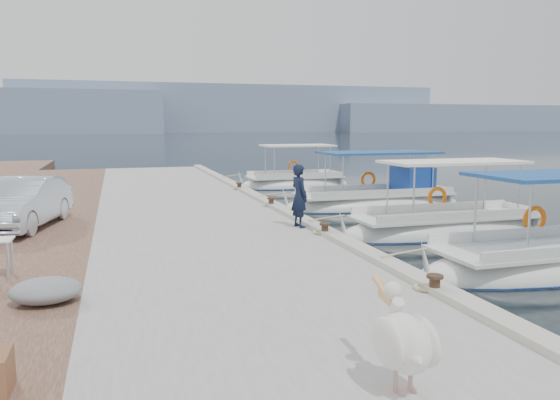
# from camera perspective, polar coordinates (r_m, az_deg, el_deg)

# --- Properties ---
(ground) EXTENTS (400.00, 400.00, 0.00)m
(ground) POSITION_cam_1_polar(r_m,az_deg,el_deg) (12.85, 8.61, -7.09)
(ground) COLOR black
(ground) RESTS_ON ground
(concrete_quay) EXTENTS (6.00, 40.00, 0.50)m
(concrete_quay) POSITION_cam_1_polar(r_m,az_deg,el_deg) (16.65, -8.31, -2.74)
(concrete_quay) COLOR gray
(concrete_quay) RESTS_ON ground
(quay_curb) EXTENTS (0.44, 40.00, 0.12)m
(quay_curb) POSITION_cam_1_polar(r_m,az_deg,el_deg) (17.22, 0.85, -1.25)
(quay_curb) COLOR #ACA598
(quay_curb) RESTS_ON concrete_quay
(cobblestone_strip) EXTENTS (4.00, 40.00, 0.50)m
(cobblestone_strip) POSITION_cam_1_polar(r_m,az_deg,el_deg) (16.69, -25.57, -3.42)
(cobblestone_strip) COLOR brown
(cobblestone_strip) RESTS_ON ground
(distant_hills) EXTENTS (330.00, 60.00, 18.00)m
(distant_hills) POSITION_cam_1_polar(r_m,az_deg,el_deg) (215.59, -7.53, 9.06)
(distant_hills) COLOR gray
(distant_hills) RESTS_ON ground
(fishing_caique_b) EXTENTS (7.08, 2.33, 2.83)m
(fishing_caique_b) POSITION_cam_1_polar(r_m,az_deg,el_deg) (13.97, 26.90, -6.13)
(fishing_caique_b) COLOR silver
(fishing_caique_b) RESTS_ON ground
(fishing_caique_c) EXTENTS (7.04, 2.09, 2.83)m
(fishing_caique_c) POSITION_cam_1_polar(r_m,az_deg,el_deg) (17.26, 16.91, -3.04)
(fishing_caique_c) COLOR silver
(fishing_caique_c) RESTS_ON ground
(fishing_caique_d) EXTENTS (7.68, 2.42, 2.83)m
(fishing_caique_d) POSITION_cam_1_polar(r_m,az_deg,el_deg) (22.14, 9.99, -0.28)
(fishing_caique_d) COLOR silver
(fishing_caique_d) RESTS_ON ground
(fishing_caique_e) EXTENTS (6.06, 2.35, 2.83)m
(fishing_caique_e) POSITION_cam_1_polar(r_m,az_deg,el_deg) (28.78, 1.53, 1.60)
(fishing_caique_e) COLOR silver
(fishing_caique_e) RESTS_ON ground
(mooring_bollards) EXTENTS (0.28, 20.28, 0.33)m
(mooring_bollards) POSITION_cam_1_polar(r_m,az_deg,el_deg) (13.90, 4.72, -2.95)
(mooring_bollards) COLOR black
(mooring_bollards) RESTS_ON concrete_quay
(pelican) EXTENTS (0.59, 1.42, 1.09)m
(pelican) POSITION_cam_1_polar(r_m,az_deg,el_deg) (6.08, 12.72, -14.03)
(pelican) COLOR tan
(pelican) RESTS_ON concrete_quay
(fisherman) EXTENTS (0.53, 0.70, 1.73)m
(fisherman) POSITION_cam_1_polar(r_m,az_deg,el_deg) (14.92, 2.02, 0.44)
(fisherman) COLOR black
(fisherman) RESTS_ON concrete_quay
(parked_car) EXTENTS (2.35, 4.37, 1.37)m
(parked_car) POSITION_cam_1_polar(r_m,az_deg,el_deg) (16.38, -25.34, -0.29)
(parked_car) COLOR silver
(parked_car) RESTS_ON cobblestone_strip
(tarp_bundle) EXTENTS (1.10, 0.90, 0.40)m
(tarp_bundle) POSITION_cam_1_polar(r_m,az_deg,el_deg) (9.52, -23.27, -8.68)
(tarp_bundle) COLOR slate
(tarp_bundle) RESTS_ON cobblestone_strip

